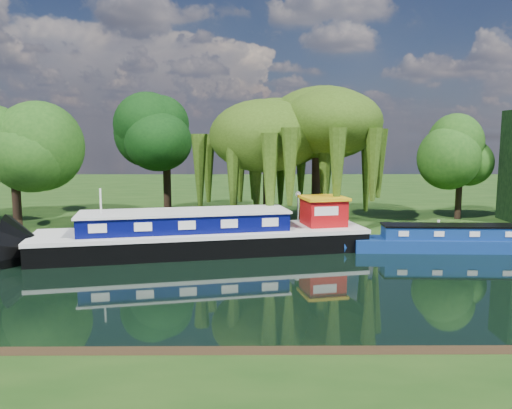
{
  "coord_description": "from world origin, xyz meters",
  "views": [
    {
      "loc": [
        -2.48,
        -21.82,
        6.53
      ],
      "look_at": [
        -2.28,
        5.65,
        2.8
      ],
      "focal_mm": 35.0,
      "sensor_mm": 36.0,
      "label": 1
    }
  ],
  "objects": [
    {
      "name": "ground",
      "position": [
        0.0,
        0.0,
        0.0
      ],
      "size": [
        120.0,
        120.0,
        0.0
      ],
      "primitive_type": "plane",
      "color": "black"
    },
    {
      "name": "far_bank",
      "position": [
        0.0,
        34.0,
        0.23
      ],
      "size": [
        120.0,
        52.0,
        0.45
      ],
      "primitive_type": "cube",
      "color": "#15350E",
      "rests_on": "ground"
    },
    {
      "name": "dutch_barge",
      "position": [
        -5.13,
        6.19,
        0.97
      ],
      "size": [
        19.07,
        7.82,
        3.93
      ],
      "rotation": [
        0.0,
        0.0,
        0.2
      ],
      "color": "black",
      "rests_on": "ground"
    },
    {
      "name": "narrowboat",
      "position": [
        9.03,
        6.31,
        0.59
      ],
      "size": [
        11.34,
        2.32,
        1.64
      ],
      "rotation": [
        0.0,
        0.0,
        -0.04
      ],
      "color": "navy",
      "rests_on": "ground"
    },
    {
      "name": "red_dinghy",
      "position": [
        -9.83,
        6.76,
        0.0
      ],
      "size": [
        3.09,
        2.41,
        0.59
      ],
      "primitive_type": "imported",
      "rotation": [
        0.0,
        0.0,
        1.42
      ],
      "color": "#970A0D",
      "rests_on": "ground"
    },
    {
      "name": "willow_left",
      "position": [
        -1.38,
        13.17,
        6.45
      ],
      "size": [
        6.9,
        6.9,
        8.26
      ],
      "color": "black",
      "rests_on": "far_bank"
    },
    {
      "name": "willow_right",
      "position": [
        1.97,
        12.53,
        6.8
      ],
      "size": [
        7.15,
        7.15,
        8.71
      ],
      "color": "black",
      "rests_on": "far_bank"
    },
    {
      "name": "tree_far_left",
      "position": [
        -17.63,
        10.01,
        5.96
      ],
      "size": [
        5.0,
        5.0,
        8.05
      ],
      "color": "black",
      "rests_on": "far_bank"
    },
    {
      "name": "tree_far_mid",
      "position": [
        -9.2,
        17.34,
        6.42
      ],
      "size": [
        5.29,
        5.29,
        8.66
      ],
      "color": "black",
      "rests_on": "far_bank"
    },
    {
      "name": "tree_far_right",
      "position": [
        12.92,
        15.01,
        5.05
      ],
      "size": [
        4.07,
        4.07,
        6.66
      ],
      "color": "black",
      "rests_on": "far_bank"
    },
    {
      "name": "lamppost",
      "position": [
        0.5,
        10.5,
        2.42
      ],
      "size": [
        0.36,
        0.36,
        2.56
      ],
      "color": "silver",
      "rests_on": "far_bank"
    },
    {
      "name": "mooring_posts",
      "position": [
        -0.5,
        8.4,
        0.95
      ],
      "size": [
        19.16,
        0.16,
        1.0
      ],
      "color": "silver",
      "rests_on": "far_bank"
    }
  ]
}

